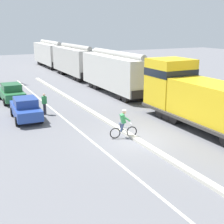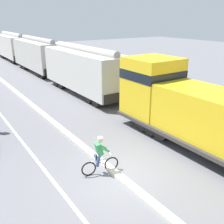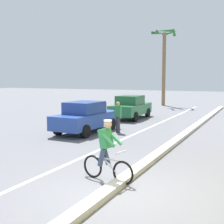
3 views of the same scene
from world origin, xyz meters
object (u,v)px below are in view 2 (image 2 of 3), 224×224
Objects in this scene: hopper_car_trailing at (13,46)px; hopper_car_lead at (84,70)px; locomotive at (199,114)px; cyclist at (100,156)px; hopper_car_middle at (38,55)px.

hopper_car_lead is at bearing -90.00° from hopper_car_trailing.
locomotive reaches higher than cyclist.
hopper_car_lead is 1.00× the size of hopper_car_trailing.
hopper_car_lead and hopper_car_trailing have the same top height.
hopper_car_lead is at bearing -90.00° from hopper_car_middle.
hopper_car_middle reaches higher than cyclist.
cyclist is at bearing -103.44° from hopper_car_middle.
hopper_car_middle is at bearing -90.00° from hopper_car_trailing.
cyclist is (-5.52, -23.11, -1.26)m from hopper_car_middle.
locomotive is at bearing -90.00° from hopper_car_middle.
hopper_car_middle is (0.00, 23.76, 0.28)m from locomotive.
hopper_car_trailing is at bearing 90.00° from locomotive.
hopper_car_trailing reaches higher than cyclist.
cyclist is at bearing -99.04° from hopper_car_trailing.
hopper_car_middle is at bearing 90.00° from locomotive.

